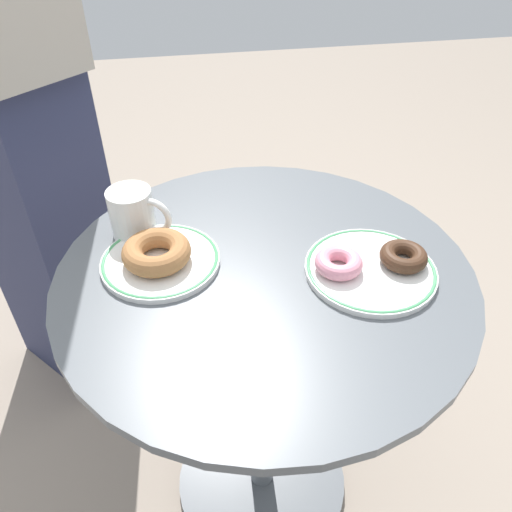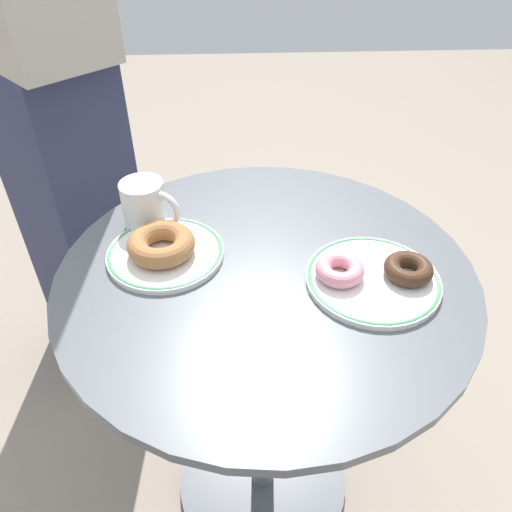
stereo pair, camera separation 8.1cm
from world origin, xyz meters
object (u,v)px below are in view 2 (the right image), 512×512
object	(u,v)px
plate_left	(166,253)
donut_pink_frosted	(340,270)
plate_right	(373,279)
donut_cinnamon	(161,244)
cafe_table	(264,367)
person_figure	(40,78)
coffee_mug	(146,205)
donut_chocolate	(408,269)

from	to	relation	value
plate_left	donut_pink_frosted	world-z (taller)	donut_pink_frosted
plate_left	donut_pink_frosted	size ratio (longest dim) A/B	2.56
plate_right	donut_cinnamon	xyz separation A→B (m)	(-0.35, 0.08, 0.02)
cafe_table	person_figure	size ratio (longest dim) A/B	0.41
plate_right	person_figure	world-z (taller)	person_figure
coffee_mug	cafe_table	bearing A→B (deg)	-33.38
coffee_mug	plate_left	bearing A→B (deg)	-66.94
plate_right	person_figure	xyz separation A→B (m)	(-0.65, 0.56, 0.14)
donut_cinnamon	donut_chocolate	world-z (taller)	donut_cinnamon
plate_right	donut_cinnamon	distance (m)	0.36
plate_right	donut_chocolate	size ratio (longest dim) A/B	2.77
coffee_mug	person_figure	distance (m)	0.48
plate_right	plate_left	bearing A→B (deg)	166.06
cafe_table	plate_left	xyz separation A→B (m)	(-0.17, 0.05, 0.26)
plate_left	donut_chocolate	xyz separation A→B (m)	(0.40, -0.08, 0.02)
plate_left	coffee_mug	distance (m)	0.11
plate_right	donut_pink_frosted	size ratio (longest dim) A/B	2.77
plate_left	person_figure	world-z (taller)	person_figure
donut_cinnamon	donut_chocolate	xyz separation A→B (m)	(0.40, -0.08, -0.00)
donut_cinnamon	donut_pink_frosted	distance (m)	0.30
plate_right	coffee_mug	xyz separation A→B (m)	(-0.38, 0.18, 0.04)
donut_cinnamon	donut_pink_frosted	size ratio (longest dim) A/B	1.46
plate_left	donut_chocolate	bearing A→B (deg)	-11.88
plate_left	cafe_table	bearing A→B (deg)	-15.02
cafe_table	donut_pink_frosted	distance (m)	0.31
plate_left	coffee_mug	size ratio (longest dim) A/B	1.81
donut_cinnamon	cafe_table	bearing A→B (deg)	-13.09
cafe_table	plate_right	distance (m)	0.32
plate_left	plate_right	xyz separation A→B (m)	(0.34, -0.09, 0.00)
plate_left	plate_right	distance (m)	0.35
cafe_table	donut_chocolate	size ratio (longest dim) A/B	9.17
donut_chocolate	person_figure	distance (m)	0.91
plate_left	donut_cinnamon	bearing A→B (deg)	-129.17
donut_cinnamon	person_figure	bearing A→B (deg)	122.34
cafe_table	plate_left	bearing A→B (deg)	164.98
plate_right	donut_pink_frosted	distance (m)	0.06
plate_left	donut_pink_frosted	bearing A→B (deg)	-15.63
donut_cinnamon	person_figure	size ratio (longest dim) A/B	0.07
person_figure	plate_left	bearing A→B (deg)	-57.03
donut_pink_frosted	person_figure	xyz separation A→B (m)	(-0.60, 0.56, 0.12)
person_figure	coffee_mug	bearing A→B (deg)	-54.91
donut_cinnamon	donut_pink_frosted	bearing A→B (deg)	-14.47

